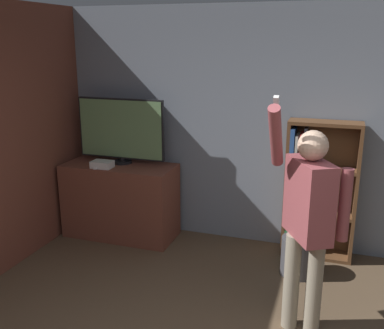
% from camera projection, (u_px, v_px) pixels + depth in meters
% --- Properties ---
extents(wall_back, '(6.92, 0.06, 2.70)m').
position_uv_depth(wall_back, '(274.00, 130.00, 5.00)').
color(wall_back, gray).
rests_on(wall_back, ground_plane).
extents(tv_ledge, '(1.33, 0.58, 0.89)m').
position_uv_depth(tv_ledge, '(121.00, 200.00, 5.42)').
color(tv_ledge, brown).
rests_on(tv_ledge, ground_plane).
extents(television, '(1.08, 0.22, 0.77)m').
position_uv_depth(television, '(121.00, 130.00, 5.27)').
color(television, black).
rests_on(television, tv_ledge).
extents(game_console, '(0.24, 0.17, 0.08)m').
position_uv_depth(game_console, '(102.00, 164.00, 5.17)').
color(game_console, white).
rests_on(game_console, tv_ledge).
extents(remote_loose, '(0.05, 0.14, 0.02)m').
position_uv_depth(remote_loose, '(97.00, 167.00, 5.16)').
color(remote_loose, white).
rests_on(remote_loose, tv_ledge).
extents(bookshelf, '(0.75, 0.28, 1.51)m').
position_uv_depth(bookshelf, '(313.00, 189.00, 4.85)').
color(bookshelf, brown).
rests_on(bookshelf, ground_plane).
extents(person, '(0.61, 0.57, 1.95)m').
position_uv_depth(person, '(308.00, 213.00, 3.47)').
color(person, gray).
rests_on(person, ground_plane).
extents(waste_bin, '(0.34, 0.34, 0.40)m').
position_uv_depth(waste_bin, '(298.00, 256.00, 4.55)').
color(waste_bin, '#4C4C51').
rests_on(waste_bin, ground_plane).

